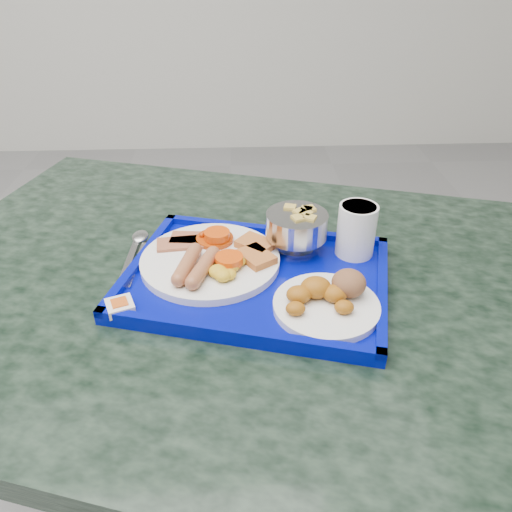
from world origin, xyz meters
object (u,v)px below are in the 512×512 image
Objects in this scene: table at (262,368)px; main_plate at (213,259)px; tray at (256,279)px; juice_cup at (357,229)px; bread_plate at (328,298)px; fruit_bowl at (297,226)px.

table is 0.24m from main_plate.
juice_cup is (0.18, 0.06, 0.06)m from tray.
table is 2.96× the size of tray.
main_plate is 1.48× the size of bread_plate.
bread_plate is 0.17m from juice_cup.
juice_cup reaches higher than main_plate.
tray is 0.14m from bread_plate.
main_plate is at bearing 156.61° from table.
main_plate is at bearing 145.04° from bread_plate.
juice_cup reaches higher than bread_plate.
bread_plate is at bearing -38.89° from tray.
fruit_bowl reaches higher than tray.
bread_plate is (0.18, -0.12, 0.00)m from main_plate.
juice_cup is at bearing 64.37° from bread_plate.
tray is at bearing -164.43° from table.
tray is 4.53× the size of fruit_bowl.
main_plate is 2.56× the size of juice_cup.
fruit_bowl is (0.08, 0.08, 0.05)m from tray.
main_plate is at bearing 151.58° from tray.
fruit_bowl is (-0.03, 0.16, 0.03)m from bread_plate.
bread_plate is 1.49× the size of fruit_bowl.
table is at bearing -129.77° from fruit_bowl.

